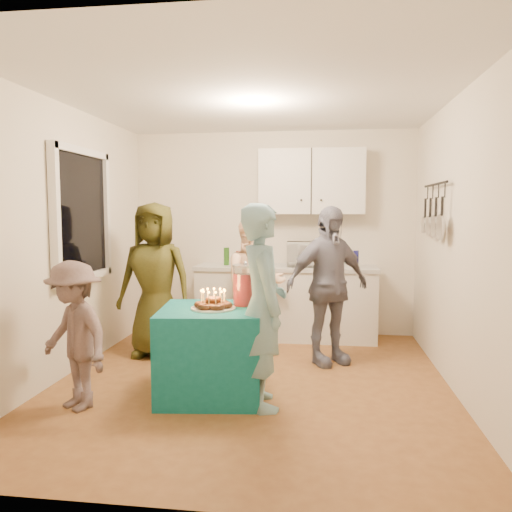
# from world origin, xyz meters

# --- Properties ---
(floor) EXTENTS (4.00, 4.00, 0.00)m
(floor) POSITION_xyz_m (0.00, 0.00, 0.00)
(floor) COLOR brown
(floor) RESTS_ON ground
(ceiling) EXTENTS (4.00, 4.00, 0.00)m
(ceiling) POSITION_xyz_m (0.00, 0.00, 2.60)
(ceiling) COLOR white
(ceiling) RESTS_ON floor
(back_wall) EXTENTS (3.60, 3.60, 0.00)m
(back_wall) POSITION_xyz_m (0.00, 2.00, 1.30)
(back_wall) COLOR silver
(back_wall) RESTS_ON floor
(left_wall) EXTENTS (4.00, 4.00, 0.00)m
(left_wall) POSITION_xyz_m (-1.80, 0.00, 1.30)
(left_wall) COLOR silver
(left_wall) RESTS_ON floor
(right_wall) EXTENTS (4.00, 4.00, 0.00)m
(right_wall) POSITION_xyz_m (1.80, 0.00, 1.30)
(right_wall) COLOR silver
(right_wall) RESTS_ON floor
(window_night) EXTENTS (0.04, 1.00, 1.20)m
(window_night) POSITION_xyz_m (-1.77, 0.30, 1.55)
(window_night) COLOR black
(window_night) RESTS_ON left_wall
(counter) EXTENTS (2.20, 0.58, 0.86)m
(counter) POSITION_xyz_m (0.20, 1.70, 0.43)
(counter) COLOR white
(counter) RESTS_ON floor
(countertop) EXTENTS (2.24, 0.62, 0.05)m
(countertop) POSITION_xyz_m (0.20, 1.70, 0.89)
(countertop) COLOR beige
(countertop) RESTS_ON counter
(upper_cabinet) EXTENTS (1.30, 0.30, 0.80)m
(upper_cabinet) POSITION_xyz_m (0.50, 1.85, 1.95)
(upper_cabinet) COLOR white
(upper_cabinet) RESTS_ON back_wall
(pot_rack) EXTENTS (0.12, 1.00, 0.60)m
(pot_rack) POSITION_xyz_m (1.72, 0.70, 1.60)
(pot_rack) COLOR black
(pot_rack) RESTS_ON right_wall
(microwave) EXTENTS (0.56, 0.40, 0.30)m
(microwave) POSITION_xyz_m (0.47, 1.70, 1.06)
(microwave) COLOR white
(microwave) RESTS_ON countertop
(party_table) EXTENTS (0.94, 0.94, 0.76)m
(party_table) POSITION_xyz_m (-0.30, -0.33, 0.38)
(party_table) COLOR #0F6367
(party_table) RESTS_ON floor
(donut_cake) EXTENTS (0.38, 0.38, 0.18)m
(donut_cake) POSITION_xyz_m (-0.27, -0.37, 0.85)
(donut_cake) COLOR #381C0C
(donut_cake) RESTS_ON party_table
(punch_jar) EXTENTS (0.22, 0.22, 0.34)m
(punch_jar) POSITION_xyz_m (-0.03, -0.16, 0.93)
(punch_jar) COLOR red
(punch_jar) RESTS_ON party_table
(man_birthday) EXTENTS (0.58, 0.70, 1.65)m
(man_birthday) POSITION_xyz_m (0.17, -0.52, 0.82)
(man_birthday) COLOR #7FADB9
(man_birthday) RESTS_ON floor
(woman_back_left) EXTENTS (0.85, 0.58, 1.68)m
(woman_back_left) POSITION_xyz_m (-1.17, 0.76, 0.84)
(woman_back_left) COLOR brown
(woman_back_left) RESTS_ON floor
(woman_back_center) EXTENTS (0.89, 0.79, 1.50)m
(woman_back_center) POSITION_xyz_m (-0.12, 1.11, 0.75)
(woman_back_center) COLOR #FFB085
(woman_back_center) RESTS_ON floor
(woman_back_right) EXTENTS (1.03, 0.86, 1.64)m
(woman_back_right) POSITION_xyz_m (0.70, 0.71, 0.82)
(woman_back_right) COLOR black
(woman_back_right) RESTS_ON floor
(child_near_left) EXTENTS (0.89, 0.78, 1.20)m
(child_near_left) POSITION_xyz_m (-1.32, -0.77, 0.60)
(child_near_left) COLOR #574646
(child_near_left) RESTS_ON floor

